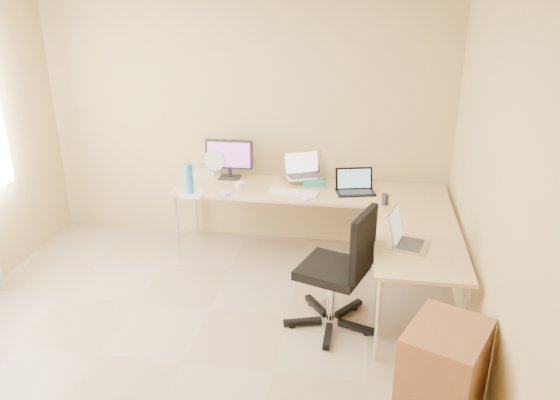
% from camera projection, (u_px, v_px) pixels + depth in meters
% --- Properties ---
extents(floor, '(4.50, 4.50, 0.00)m').
position_uv_depth(floor, '(184.00, 363.00, 4.12)').
color(floor, gray).
rests_on(floor, ground).
extents(wall_back, '(4.50, 0.00, 4.50)m').
position_uv_depth(wall_back, '(245.00, 120.00, 5.70)').
color(wall_back, tan).
rests_on(wall_back, ground).
extents(wall_right, '(0.00, 4.50, 4.50)m').
position_uv_depth(wall_right, '(506.00, 221.00, 3.33)').
color(wall_right, tan).
rests_on(wall_right, ground).
extents(desk_main, '(2.65, 0.70, 0.73)m').
position_uv_depth(desk_main, '(309.00, 223.00, 5.58)').
color(desk_main, tan).
rests_on(desk_main, ground).
extents(desk_return, '(0.70, 1.30, 0.73)m').
position_uv_depth(desk_return, '(415.00, 280.00, 4.52)').
color(desk_return, tan).
rests_on(desk_return, ground).
extents(monitor, '(0.49, 0.17, 0.42)m').
position_uv_depth(monitor, '(229.00, 159.00, 5.65)').
color(monitor, black).
rests_on(monitor, desk_main).
extents(book_stack, '(0.27, 0.33, 0.05)m').
position_uv_depth(book_stack, '(313.00, 180.00, 5.61)').
color(book_stack, teal).
rests_on(book_stack, desk_main).
extents(laptop_center, '(0.47, 0.42, 0.25)m').
position_uv_depth(laptop_center, '(304.00, 166.00, 5.57)').
color(laptop_center, silver).
rests_on(laptop_center, desk_main).
extents(laptop_black, '(0.42, 0.35, 0.23)m').
position_uv_depth(laptop_black, '(356.00, 182.00, 5.30)').
color(laptop_black, black).
rests_on(laptop_black, desk_main).
extents(keyboard, '(0.49, 0.20, 0.02)m').
position_uv_depth(keyboard, '(293.00, 192.00, 5.32)').
color(keyboard, white).
rests_on(keyboard, desk_main).
extents(mouse, '(0.09, 0.07, 0.03)m').
position_uv_depth(mouse, '(306.00, 199.00, 5.16)').
color(mouse, white).
rests_on(mouse, desk_main).
extents(mug, '(0.11, 0.11, 0.09)m').
position_uv_depth(mug, '(239.00, 187.00, 5.37)').
color(mug, white).
rests_on(mug, desk_main).
extents(cd_stack, '(0.15, 0.15, 0.03)m').
position_uv_depth(cd_stack, '(224.00, 194.00, 5.27)').
color(cd_stack, silver).
rests_on(cd_stack, desk_main).
extents(water_bottle, '(0.11, 0.11, 0.30)m').
position_uv_depth(water_bottle, '(189.00, 179.00, 5.27)').
color(water_bottle, teal).
rests_on(water_bottle, desk_main).
extents(papers, '(0.22, 0.30, 0.01)m').
position_uv_depth(papers, '(192.00, 193.00, 5.33)').
color(papers, silver).
rests_on(papers, desk_main).
extents(white_box, '(0.23, 0.20, 0.07)m').
position_uv_depth(white_box, '(204.00, 173.00, 5.77)').
color(white_box, white).
rests_on(white_box, desk_main).
extents(desk_fan, '(0.23, 0.23, 0.28)m').
position_uv_depth(desk_fan, '(216.00, 164.00, 5.72)').
color(desk_fan, silver).
rests_on(desk_fan, desk_main).
extents(black_cup, '(0.08, 0.08, 0.10)m').
position_uv_depth(black_cup, '(385.00, 199.00, 5.05)').
color(black_cup, black).
rests_on(black_cup, desk_main).
extents(laptop_return, '(0.41, 0.35, 0.23)m').
position_uv_depth(laptop_return, '(410.00, 232.00, 4.25)').
color(laptop_return, silver).
rests_on(laptop_return, desk_return).
extents(office_chair, '(0.80, 0.80, 1.05)m').
position_uv_depth(office_chair, '(332.00, 270.00, 4.40)').
color(office_chair, black).
rests_on(office_chair, ground).
extents(cabinet, '(0.61, 0.66, 0.74)m').
position_uv_depth(cabinet, '(442.00, 380.00, 3.41)').
color(cabinet, '#945526').
rests_on(cabinet, ground).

